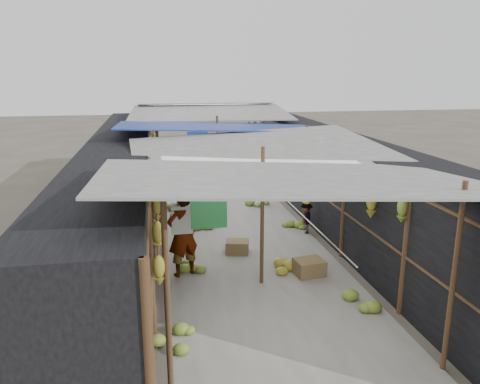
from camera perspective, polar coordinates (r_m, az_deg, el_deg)
aisle_slab at (r=12.17m, az=-1.08°, el=-4.03°), size 3.60×16.00×0.02m
stall_left at (r=11.74m, az=-14.23°, el=0.62°), size 1.40×15.00×2.30m
stall_right at (r=12.57m, az=11.13°, el=1.69°), size 1.40×15.00×2.30m
crate_near at (r=10.30m, az=-0.34°, el=-6.74°), size 0.57×0.49×0.29m
crate_mid at (r=9.32m, az=8.44°, el=-9.12°), size 0.61×0.51×0.33m
crate_back at (r=12.50m, az=-7.40°, el=-3.07°), size 0.49×0.45×0.26m
black_basin at (r=17.13m, az=1.39°, el=1.70°), size 0.55×0.55×0.17m
vendor_elderly at (r=9.05m, az=-7.03°, el=-5.09°), size 0.74×0.63×1.72m
shopper_blue at (r=15.18m, az=-3.92°, el=2.80°), size 0.96×0.86×1.62m
vendor_seated at (r=11.54m, az=8.08°, el=-3.17°), size 0.42×0.58×0.81m
market_canopy at (r=11.96m, az=-1.28°, el=7.44°), size 5.62×15.20×2.77m
hanging_bananas at (r=11.86m, az=-0.67°, el=3.62°), size 3.96×14.10×0.81m
floor_bananas at (r=11.38m, az=-0.78°, el=-4.56°), size 4.06×10.00×0.34m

